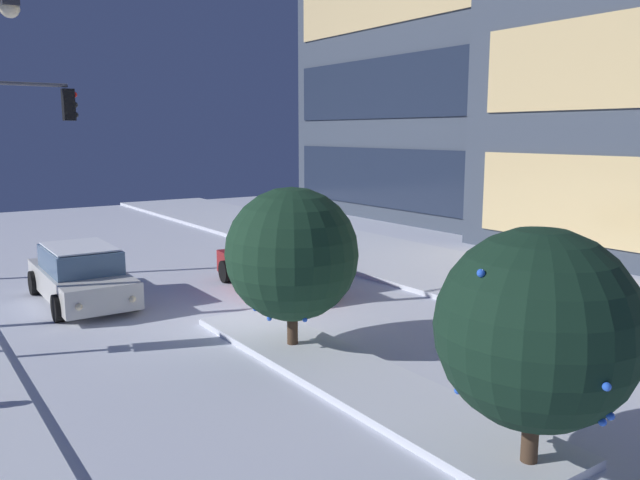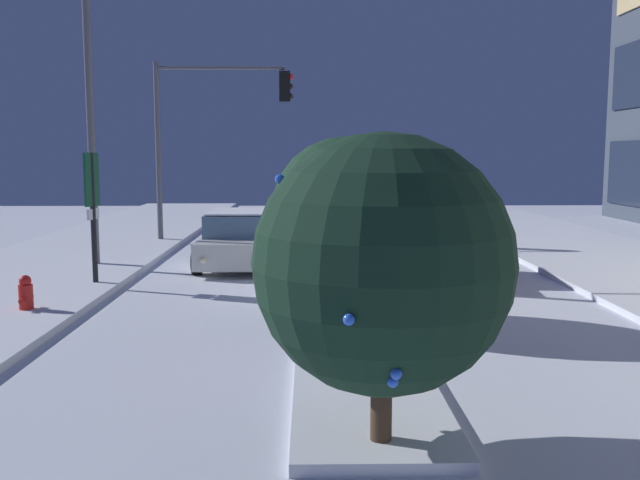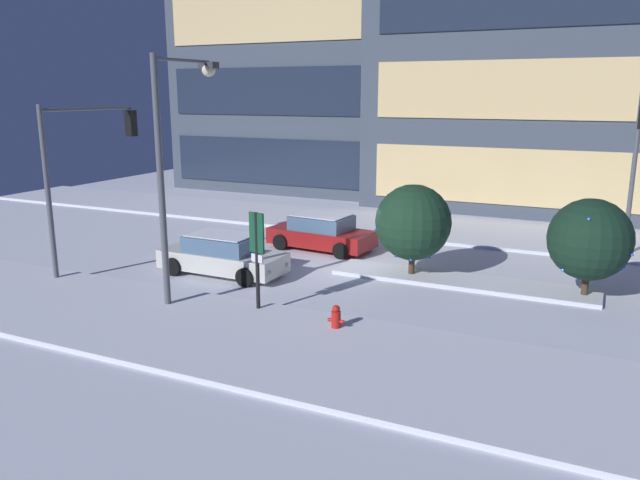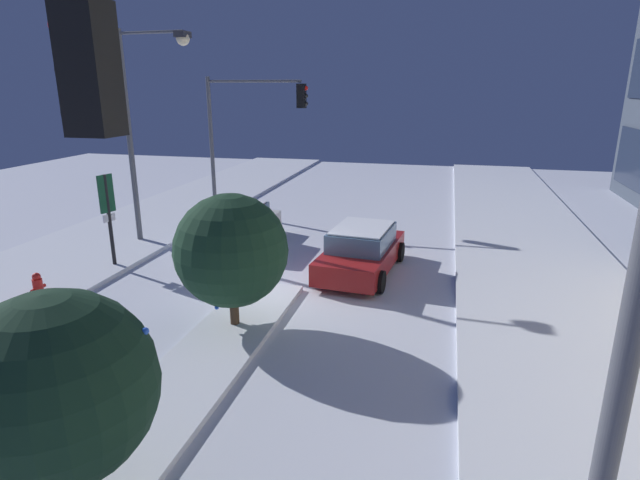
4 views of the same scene
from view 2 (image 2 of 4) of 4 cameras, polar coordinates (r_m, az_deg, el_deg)
ground at (r=14.99m, az=2.20°, el=-4.53°), size 52.00×52.00×0.00m
median_strip at (r=11.07m, az=2.78°, el=-8.37°), size 9.00×1.80×0.14m
car_near at (r=18.96m, az=-6.67°, el=0.06°), size 4.74×2.07×1.49m
car_far at (r=17.47m, az=8.90°, el=-0.58°), size 4.61×2.45×1.49m
traffic_light_corner_near_left at (r=23.80m, az=-8.88°, el=9.99°), size 0.32×4.66×6.06m
street_lamp_arched at (r=18.93m, az=-16.36°, el=12.54°), size 0.56×2.76×7.52m
fire_hydrant at (r=14.06m, az=-23.09°, el=-4.32°), size 0.48×0.26×0.79m
parking_info_sign at (r=16.27m, az=-18.26°, el=2.97°), size 0.55×0.19×3.05m
decorated_tree_median at (r=6.83m, az=5.20°, el=-1.99°), size 2.59×2.59×3.24m
decorated_tree_left_of_median at (r=12.49m, az=2.10°, el=2.40°), size 2.67×2.67×3.34m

